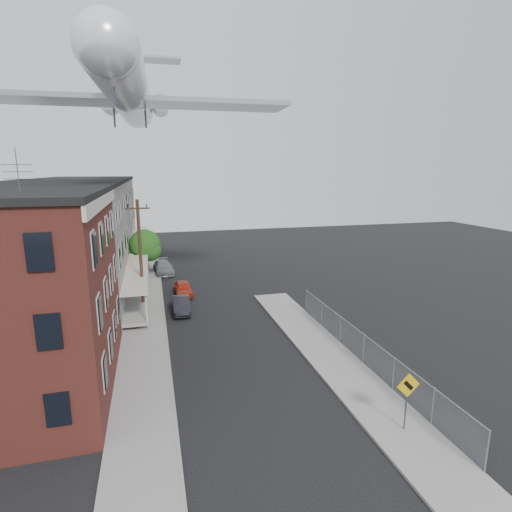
{
  "coord_description": "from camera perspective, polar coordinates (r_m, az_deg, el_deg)",
  "views": [
    {
      "loc": [
        -4.62,
        -14.31,
        11.24
      ],
      "look_at": [
        0.76,
        6.06,
        6.67
      ],
      "focal_mm": 28.0,
      "sensor_mm": 36.0,
      "label": 1
    }
  ],
  "objects": [
    {
      "name": "street_tree",
      "position": [
        42.95,
        -15.41,
        1.34
      ],
      "size": [
        3.22,
        3.2,
        5.2
      ],
      "color": "black",
      "rests_on": "ground"
    },
    {
      "name": "row_house_d",
      "position": [
        52.68,
        -22.76,
        4.62
      ],
      "size": [
        11.98,
        7.0,
        10.3
      ],
      "color": "gray",
      "rests_on": "ground"
    },
    {
      "name": "curb_right",
      "position": [
        24.74,
        7.69,
        -14.72
      ],
      "size": [
        0.15,
        26.0,
        0.14
      ],
      "primitive_type": "cube",
      "color": "gray",
      "rests_on": "ground"
    },
    {
      "name": "row_house_e",
      "position": [
        59.58,
        -21.88,
        5.47
      ],
      "size": [
        11.98,
        7.0,
        10.3
      ],
      "color": "slate",
      "rests_on": "ground"
    },
    {
      "name": "airplane",
      "position": [
        35.92,
        -17.8,
        21.43
      ],
      "size": [
        24.7,
        28.19,
        8.19
      ],
      "color": "white",
      "rests_on": "ground"
    },
    {
      "name": "sidewalk_right",
      "position": [
        25.29,
        10.82,
        -14.23
      ],
      "size": [
        3.0,
        26.0,
        0.12
      ],
      "primitive_type": "cube",
      "color": "gray",
      "rests_on": "ground"
    },
    {
      "name": "row_house_c",
      "position": [
        45.81,
        -23.91,
        3.52
      ],
      "size": [
        11.98,
        7.0,
        10.3
      ],
      "color": "slate",
      "rests_on": "ground"
    },
    {
      "name": "row_house_a",
      "position": [
        32.25,
        -27.63,
        -0.1
      ],
      "size": [
        11.98,
        7.0,
        10.3
      ],
      "color": "slate",
      "rests_on": "ground"
    },
    {
      "name": "row_house_b",
      "position": [
        38.99,
        -25.45,
        2.03
      ],
      "size": [
        11.98,
        7.0,
        10.3
      ],
      "color": "gray",
      "rests_on": "ground"
    },
    {
      "name": "car_far",
      "position": [
        45.27,
        -13.08,
        -1.58
      ],
      "size": [
        2.34,
        4.84,
        1.36
      ],
      "primitive_type": "imported",
      "rotation": [
        0.0,
        0.0,
        0.09
      ],
      "color": "gray",
      "rests_on": "ground"
    },
    {
      "name": "utility_pole",
      "position": [
        32.98,
        -16.18,
        0.26
      ],
      "size": [
        1.8,
        0.26,
        9.0
      ],
      "color": "black",
      "rests_on": "ground"
    },
    {
      "name": "corner_building",
      "position": [
        23.35,
        -32.69,
        -4.84
      ],
      "size": [
        10.31,
        12.3,
        12.15
      ],
      "color": "black",
      "rests_on": "ground"
    },
    {
      "name": "chainlink_fence",
      "position": [
        24.75,
        15.14,
        -12.66
      ],
      "size": [
        0.06,
        18.06,
        1.9
      ],
      "color": "gray",
      "rests_on": "ground"
    },
    {
      "name": "ground",
      "position": [
        18.77,
        2.74,
        -24.56
      ],
      "size": [
        120.0,
        120.0,
        0.0
      ],
      "primitive_type": "plane",
      "color": "black",
      "rests_on": "ground"
    },
    {
      "name": "car_near",
      "position": [
        37.09,
        -10.35,
        -4.57
      ],
      "size": [
        1.58,
        3.8,
        1.28
      ],
      "primitive_type": "imported",
      "rotation": [
        0.0,
        0.0,
        0.02
      ],
      "color": "#B32E17",
      "rests_on": "ground"
    },
    {
      "name": "sidewalk_left",
      "position": [
        39.91,
        -15.49,
        -4.49
      ],
      "size": [
        3.0,
        62.0,
        0.12
      ],
      "primitive_type": "cube",
      "color": "gray",
      "rests_on": "ground"
    },
    {
      "name": "warning_sign",
      "position": [
        19.19,
        20.81,
        -17.81
      ],
      "size": [
        1.1,
        0.11,
        2.8
      ],
      "color": "#515156",
      "rests_on": "ground"
    },
    {
      "name": "curb_left",
      "position": [
        39.91,
        -13.4,
        -4.36
      ],
      "size": [
        0.15,
        62.0,
        0.14
      ],
      "primitive_type": "cube",
      "color": "gray",
      "rests_on": "ground"
    },
    {
      "name": "car_mid",
      "position": [
        32.78,
        -10.61,
        -6.88
      ],
      "size": [
        1.39,
        3.8,
        1.24
      ],
      "primitive_type": "imported",
      "rotation": [
        0.0,
        0.0,
        -0.02
      ],
      "color": "black",
      "rests_on": "ground"
    }
  ]
}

